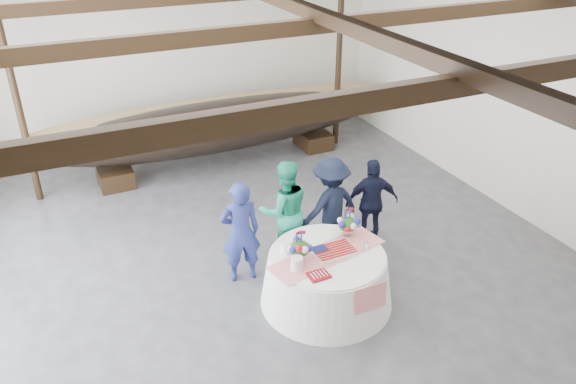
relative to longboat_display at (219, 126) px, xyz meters
name	(u,v)px	position (x,y,z in m)	size (l,w,h in m)	color
floor	(283,273)	(-0.46, -4.48, -0.96)	(10.00, 12.00, 0.01)	#3D3D42
wall_back	(176,55)	(-0.46, 1.52, 1.29)	(10.00, 0.02, 4.50)	silver
wall_right	(533,103)	(4.54, -4.48, 1.29)	(0.02, 12.00, 4.50)	silver
pavilion_structure	(259,19)	(-0.46, -3.70, 3.04)	(9.80, 11.76, 4.50)	black
longboat_display	(219,126)	(0.00, 0.00, 0.00)	(8.02, 1.60, 1.50)	black
banquet_table	(327,278)	(-0.14, -5.40, -0.53)	(2.03, 2.03, 0.87)	white
tabletop_items	(323,242)	(-0.16, -5.28, 0.06)	(1.95, 1.03, 0.40)	red
guest_woman_blue	(240,232)	(-1.10, -4.29, -0.08)	(0.64, 0.42, 1.77)	navy
guest_woman_teal	(285,211)	(-0.20, -4.01, -0.05)	(0.88, 0.69, 1.81)	#20A982
guest_man_left	(330,205)	(0.60, -4.13, -0.08)	(1.13, 0.65, 1.75)	black
guest_man_right	(372,202)	(1.39, -4.23, -0.15)	(0.95, 0.39, 1.62)	black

